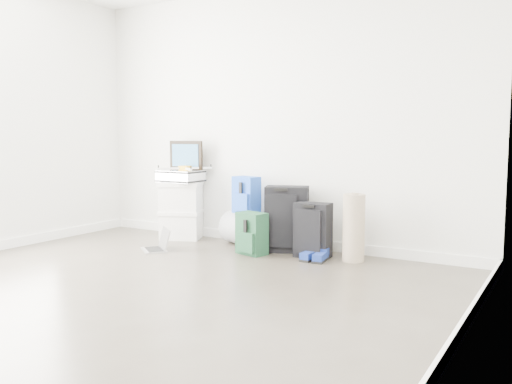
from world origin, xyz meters
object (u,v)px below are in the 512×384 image
Objects in this scene: carry_on at (312,230)px; laptop at (158,245)px; boxes_stack at (181,210)px; duffel_bag at (247,229)px; briefcase at (181,176)px; large_suitcase at (286,219)px.

laptop is at bearing -163.60° from carry_on.
duffel_bag is (0.85, 0.04, -0.15)m from boxes_stack.
carry_on is at bearing 56.60° from laptop.
carry_on is (1.68, -0.11, -0.44)m from briefcase.
carry_on is 1.35× the size of laptop.
laptop is at bearing -173.04° from large_suitcase.
boxes_stack is at bearing 0.00° from briefcase.
carry_on is 1.58m from laptop.
boxes_stack reaches higher than duffel_bag.
laptop is (-0.65, -0.67, -0.12)m from duffel_bag.
briefcase is 1.39m from large_suitcase.
duffel_bag reaches higher than laptop.
large_suitcase is 1.33m from laptop.
large_suitcase is at bearing -23.88° from boxes_stack.
laptop is (-1.14, -0.62, -0.27)m from large_suitcase.
duffel_bag is 0.94m from laptop.
briefcase reaches higher than carry_on.
carry_on reaches higher than laptop.
large_suitcase reaches higher than carry_on.
large_suitcase reaches higher than boxes_stack.
carry_on is (1.68, -0.11, -0.06)m from boxes_stack.
duffel_bag is 0.86× the size of large_suitcase.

